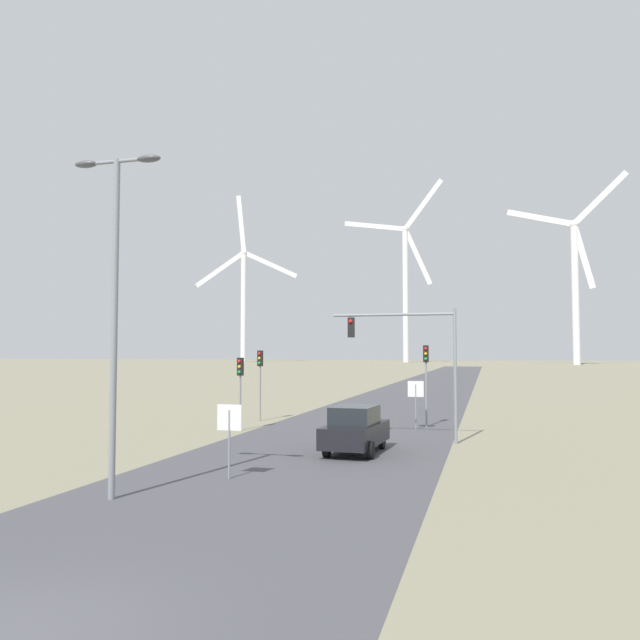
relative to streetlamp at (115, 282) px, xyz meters
The scene contains 13 objects.
ground_plane 10.02m from the streetlamp, 66.43° to the right, with size 600.00×600.00×0.00m, color gray.
road_surface 41.07m from the streetlamp, 85.40° to the left, with size 10.00×240.00×0.01m.
streetlamp is the anchor object (origin of this frame).
stop_sign_near 5.71m from the streetlamp, 59.40° to the left, with size 0.81×0.07×2.29m.
stop_sign_far 18.73m from the streetlamp, 70.16° to the left, with size 0.81×0.07×2.45m.
traffic_light_post_near_left 19.32m from the streetlamp, 98.64° to the left, with size 0.28×0.34×4.02m.
traffic_light_post_near_right 19.90m from the streetlamp, 70.45° to the left, with size 0.28×0.34×4.29m.
traffic_light_post_mid_left 15.02m from the streetlamp, 98.97° to the left, with size 0.28×0.34×3.65m.
traffic_light_mast_overhead 14.31m from the streetlamp, 63.01° to the left, with size 5.46×0.35×5.84m.
car_approaching 11.43m from the streetlamp, 62.73° to the left, with size 2.09×4.22×1.83m.
wind_turbine_far_left 233.87m from the streetlamp, 111.21° to the left, with size 39.13×12.56×67.06m.
wind_turbine_left 228.87m from the streetlamp, 95.22° to the left, with size 38.01×6.82×71.55m.
wind_turbine_center 197.41m from the streetlamp, 79.27° to the left, with size 35.59×7.84×59.28m.
Camera 1 is at (6.50, -7.35, 3.92)m, focal length 35.00 mm.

